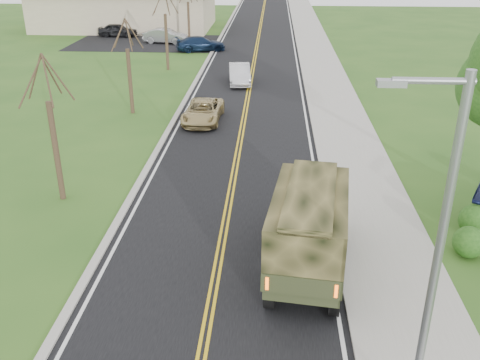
{
  "coord_description": "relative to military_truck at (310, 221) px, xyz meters",
  "views": [
    {
      "loc": [
        1.67,
        -9.62,
        10.02
      ],
      "look_at": [
        0.56,
        8.38,
        1.8
      ],
      "focal_mm": 40.0,
      "sensor_mm": 36.0,
      "label": 1
    }
  ],
  "objects": [
    {
      "name": "lot_car_dark",
      "position": [
        -18.36,
        44.05,
        -1.09
      ],
      "size": [
        4.26,
        1.9,
        1.42
      ],
      "primitive_type": "imported",
      "rotation": [
        0.0,
        0.0,
        1.52
      ],
      "color": "black",
      "rests_on": "ground"
    },
    {
      "name": "sidewalk_right",
      "position": [
        2.93,
        34.65,
        -1.75
      ],
      "size": [
        3.2,
        120.0,
        0.1
      ],
      "primitive_type": "cube",
      "color": "#9E998E",
      "rests_on": "ground"
    },
    {
      "name": "commercial_building",
      "position": [
        -18.95,
        50.62,
        0.89
      ],
      "size": [
        25.5,
        21.5,
        5.65
      ],
      "color": "tan",
      "rests_on": "ground"
    },
    {
      "name": "curb_right",
      "position": [
        1.18,
        34.65,
        -1.74
      ],
      "size": [
        0.3,
        120.0,
        0.12
      ],
      "primitive_type": "cube",
      "color": "#9E998E",
      "rests_on": "ground"
    },
    {
      "name": "military_truck",
      "position": [
        0.0,
        0.0,
        0.0
      ],
      "size": [
        2.97,
        6.52,
        3.14
      ],
      "rotation": [
        0.0,
        0.0,
        -0.13
      ],
      "color": "black",
      "rests_on": "ground"
    },
    {
      "name": "road",
      "position": [
        -2.97,
        34.65,
        -1.79
      ],
      "size": [
        8.0,
        120.0,
        0.01
      ],
      "primitive_type": "cube",
      "color": "black",
      "rests_on": "ground"
    },
    {
      "name": "bare_tree_b",
      "position": [
        -9.97,
        16.65,
        0.68
      ],
      "size": [
        1.83,
        2.14,
        5.73
      ],
      "color": "#38281C",
      "rests_on": "ground"
    },
    {
      "name": "lot_car_navy",
      "position": [
        -8.28,
        36.65,
        -1.11
      ],
      "size": [
        5.08,
        3.26,
        1.37
      ],
      "primitive_type": "imported",
      "rotation": [
        0.0,
        0.0,
        1.88
      ],
      "color": "#0F1F3A",
      "rests_on": "ground"
    },
    {
      "name": "bare_tree_a",
      "position": [
        -9.97,
        4.65,
        0.83
      ],
      "size": [
        1.93,
        2.26,
        6.08
      ],
      "color": "#38281C",
      "rests_on": "ground"
    },
    {
      "name": "street_light",
      "position": [
        1.93,
        -5.85,
        2.63
      ],
      "size": [
        1.65,
        0.22,
        8.0
      ],
      "color": "gray",
      "rests_on": "ground"
    },
    {
      "name": "lot_car_silver",
      "position": [
        -12.42,
        40.53,
        -1.06
      ],
      "size": [
        4.7,
        2.26,
        1.48
      ],
      "primitive_type": "imported",
      "rotation": [
        0.0,
        0.0,
        1.41
      ],
      "color": "#9FA0A4",
      "rests_on": "ground"
    },
    {
      "name": "suv_champagne",
      "position": [
        -5.36,
        15.24,
        -1.17
      ],
      "size": [
        2.26,
        4.6,
        1.26
      ],
      "primitive_type": "imported",
      "rotation": [
        0.0,
        0.0,
        -0.04
      ],
      "color": "tan",
      "rests_on": "ground"
    },
    {
      "name": "bare_tree_d",
      "position": [
        -9.97,
        40.65,
        0.75
      ],
      "size": [
        1.88,
        2.2,
        5.91
      ],
      "color": "#38281C",
      "rests_on": "ground"
    },
    {
      "name": "sedan_silver",
      "position": [
        -3.77,
        24.39,
        -1.08
      ],
      "size": [
        1.96,
        4.48,
        1.43
      ],
      "primitive_type": "imported",
      "rotation": [
        0.0,
        0.0,
        0.1
      ],
      "color": "silver",
      "rests_on": "ground"
    },
    {
      "name": "curb_left",
      "position": [
        -7.12,
        34.65,
        -1.75
      ],
      "size": [
        0.3,
        120.0,
        0.1
      ],
      "primitive_type": "cube",
      "color": "#9E998E",
      "rests_on": "ground"
    },
    {
      "name": "bare_tree_c",
      "position": [
        -9.97,
        28.65,
        0.98
      ],
      "size": [
        2.04,
        2.39,
        6.42
      ],
      "color": "#38281C",
      "rests_on": "ground"
    }
  ]
}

